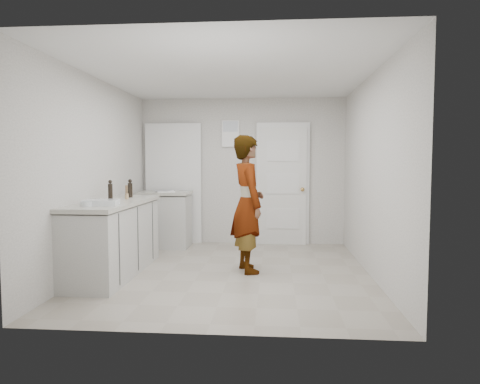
# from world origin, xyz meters

# --- Properties ---
(ground) EXTENTS (4.00, 4.00, 0.00)m
(ground) POSITION_xyz_m (0.00, 0.00, 0.00)
(ground) COLOR gray
(ground) RESTS_ON ground
(room_shell) EXTENTS (4.00, 4.00, 4.00)m
(room_shell) POSITION_xyz_m (-0.17, 1.95, 1.02)
(room_shell) COLOR #A7A49E
(room_shell) RESTS_ON ground
(main_counter) EXTENTS (0.64, 1.96, 0.93)m
(main_counter) POSITION_xyz_m (-1.45, -0.20, 0.43)
(main_counter) COLOR silver
(main_counter) RESTS_ON ground
(side_counter) EXTENTS (0.84, 0.61, 0.93)m
(side_counter) POSITION_xyz_m (-1.25, 1.55, 0.43)
(side_counter) COLOR silver
(side_counter) RESTS_ON ground
(person) EXTENTS (0.61, 0.75, 1.75)m
(person) POSITION_xyz_m (0.21, 0.07, 0.88)
(person) COLOR silver
(person) RESTS_ON ground
(cake_mix_box) EXTENTS (0.11, 0.08, 0.16)m
(cake_mix_box) POSITION_xyz_m (-1.49, 0.48, 1.00)
(cake_mix_box) COLOR #9E744F
(cake_mix_box) RESTS_ON main_counter
(spice_jar) EXTENTS (0.05, 0.05, 0.07)m
(spice_jar) POSITION_xyz_m (-1.38, 0.09, 0.96)
(spice_jar) COLOR tan
(spice_jar) RESTS_ON main_counter
(oil_cruet_a) EXTENTS (0.06, 0.06, 0.25)m
(oil_cruet_a) POSITION_xyz_m (-1.43, 0.37, 1.05)
(oil_cruet_a) COLOR black
(oil_cruet_a) RESTS_ON main_counter
(oil_cruet_b) EXTENTS (0.06, 0.06, 0.26)m
(oil_cruet_b) POSITION_xyz_m (-1.53, -0.09, 1.05)
(oil_cruet_b) COLOR black
(oil_cruet_b) RESTS_ON main_counter
(baking_dish) EXTENTS (0.40, 0.30, 0.06)m
(baking_dish) POSITION_xyz_m (-1.39, -0.72, 0.95)
(baking_dish) COLOR silver
(baking_dish) RESTS_ON main_counter
(egg_bowl) EXTENTS (0.13, 0.13, 0.05)m
(egg_bowl) POSITION_xyz_m (-1.51, -0.85, 0.95)
(egg_bowl) COLOR silver
(egg_bowl) RESTS_ON main_counter
(papers) EXTENTS (0.38, 0.42, 0.01)m
(papers) POSITION_xyz_m (-1.22, 1.50, 0.93)
(papers) COLOR white
(papers) RESTS_ON side_counter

